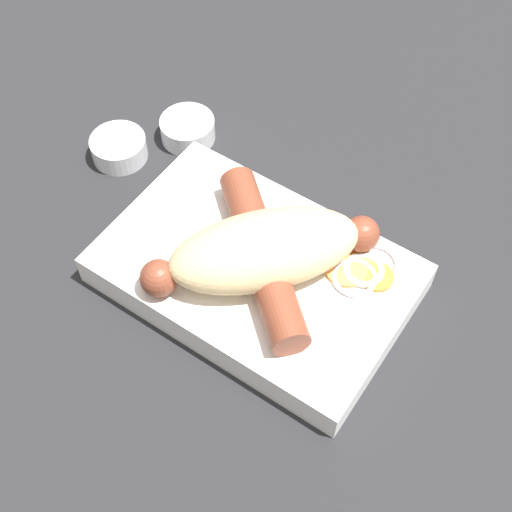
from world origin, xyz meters
name	(u,v)px	position (x,y,z in m)	size (l,w,h in m)	color
ground_plane	(256,283)	(0.00, 0.00, 0.00)	(3.00, 3.00, 0.00)	#232326
food_tray	(256,273)	(0.00, 0.00, 0.02)	(0.26, 0.17, 0.03)	white
bread_roll	(266,249)	(-0.01, 0.00, 0.06)	(0.16, 0.17, 0.05)	#DBBC84
sausage	(262,256)	(-0.01, 0.00, 0.05)	(0.15, 0.16, 0.03)	brown
pickled_veggies	(358,267)	(-0.07, -0.04, 0.03)	(0.07, 0.06, 0.01)	#F99E4C
condiment_cup_near	(188,130)	(0.16, -0.11, 0.01)	(0.05, 0.05, 0.02)	white
condiment_cup_far	(119,149)	(0.20, -0.05, 0.01)	(0.05, 0.05, 0.02)	white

